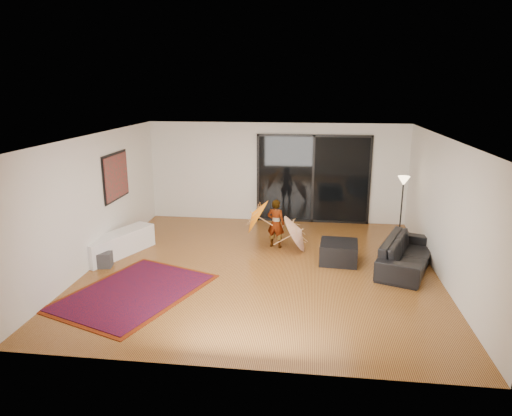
% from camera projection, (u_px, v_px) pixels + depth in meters
% --- Properties ---
extents(floor, '(7.00, 7.00, 0.00)m').
position_uv_depth(floor, '(262.00, 268.00, 9.44)').
color(floor, '#9F662B').
rests_on(floor, ground).
extents(ceiling, '(7.00, 7.00, 0.00)m').
position_uv_depth(ceiling, '(263.00, 137.00, 8.74)').
color(ceiling, white).
rests_on(ceiling, wall_back).
extents(wall_back, '(7.00, 0.00, 7.00)m').
position_uv_depth(wall_back, '(276.00, 173.00, 12.44)').
color(wall_back, silver).
rests_on(wall_back, floor).
extents(wall_front, '(7.00, 0.00, 7.00)m').
position_uv_depth(wall_front, '(232.00, 275.00, 5.73)').
color(wall_front, silver).
rests_on(wall_front, floor).
extents(wall_left, '(0.00, 7.00, 7.00)m').
position_uv_depth(wall_left, '(96.00, 200.00, 9.50)').
color(wall_left, silver).
rests_on(wall_left, floor).
extents(wall_right, '(0.00, 7.00, 7.00)m').
position_uv_depth(wall_right, '(445.00, 211.00, 8.67)').
color(wall_right, silver).
rests_on(wall_right, floor).
extents(sliding_door, '(3.06, 0.07, 2.40)m').
position_uv_depth(sliding_door, '(313.00, 179.00, 12.33)').
color(sliding_door, black).
rests_on(sliding_door, wall_back).
extents(painting, '(0.04, 1.28, 1.08)m').
position_uv_depth(painting, '(116.00, 176.00, 10.38)').
color(painting, black).
rests_on(painting, wall_left).
extents(media_console, '(1.14, 1.88, 0.51)m').
position_uv_depth(media_console, '(118.00, 244.00, 10.09)').
color(media_console, white).
rests_on(media_console, floor).
extents(speaker, '(0.32, 0.32, 0.31)m').
position_uv_depth(speaker, '(105.00, 260.00, 9.46)').
color(speaker, '#424244').
rests_on(speaker, floor).
extents(persian_rug, '(2.80, 3.24, 0.02)m').
position_uv_depth(persian_rug, '(134.00, 292.00, 8.31)').
color(persian_rug, '#631E08').
rests_on(persian_rug, floor).
extents(sofa, '(1.54, 2.31, 0.63)m').
position_uv_depth(sofa, '(407.00, 253.00, 9.37)').
color(sofa, black).
rests_on(sofa, floor).
extents(ottoman, '(0.83, 0.83, 0.44)m').
position_uv_depth(ottoman, '(339.00, 252.00, 9.70)').
color(ottoman, black).
rests_on(ottoman, floor).
extents(floor_lamp, '(0.28, 0.28, 1.61)m').
position_uv_depth(floor_lamp, '(403.00, 190.00, 10.71)').
color(floor_lamp, black).
rests_on(floor_lamp, floor).
extents(child, '(0.48, 0.38, 1.14)m').
position_uv_depth(child, '(276.00, 223.00, 10.53)').
color(child, '#999999').
rests_on(child, floor).
extents(parasol_orange, '(0.59, 0.87, 0.89)m').
position_uv_depth(parasol_orange, '(252.00, 216.00, 10.50)').
color(parasol_orange, orange).
rests_on(parasol_orange, child).
extents(parasol_white, '(0.64, 0.91, 0.96)m').
position_uv_depth(parasol_white, '(302.00, 229.00, 10.33)').
color(parasol_white, silver).
rests_on(parasol_white, floor).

